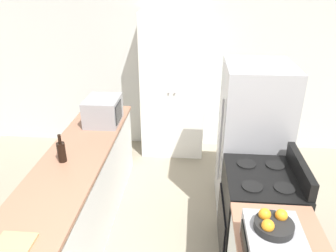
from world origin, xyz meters
TOP-DOWN VIEW (x-y plane):
  - wall_back at (0.00, 3.61)m, footprint 7.00×0.06m
  - counter_left at (-0.86, 1.48)m, footprint 0.60×2.76m
  - pantry_cabinet at (-0.04, 3.33)m, footprint 0.88×0.48m
  - stove at (0.88, 1.35)m, footprint 0.66×0.73m
  - refrigerator at (0.90, 2.14)m, footprint 0.70×0.76m
  - microwave at (-0.77, 2.32)m, footprint 0.38×0.45m
  - wine_bottle at (-0.93, 1.45)m, footprint 0.08×0.08m
  - toaster_oven at (0.75, 0.46)m, footprint 0.34×0.37m
  - fruit_bowl at (0.74, 0.48)m, footprint 0.23×0.23m

SIDE VIEW (x-z plane):
  - counter_left at x=-0.86m, z-range -0.02..0.88m
  - stove at x=0.88m, z-range -0.07..0.99m
  - refrigerator at x=0.90m, z-range 0.00..1.67m
  - wine_bottle at x=-0.93m, z-range 0.87..1.14m
  - toaster_oven at x=0.75m, z-range 0.90..1.10m
  - pantry_cabinet at x=-0.04m, z-range 0.00..2.04m
  - microwave at x=-0.77m, z-range 0.90..1.20m
  - fruit_bowl at x=0.74m, z-range 1.09..1.19m
  - wall_back at x=0.00m, z-range 0.00..2.60m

